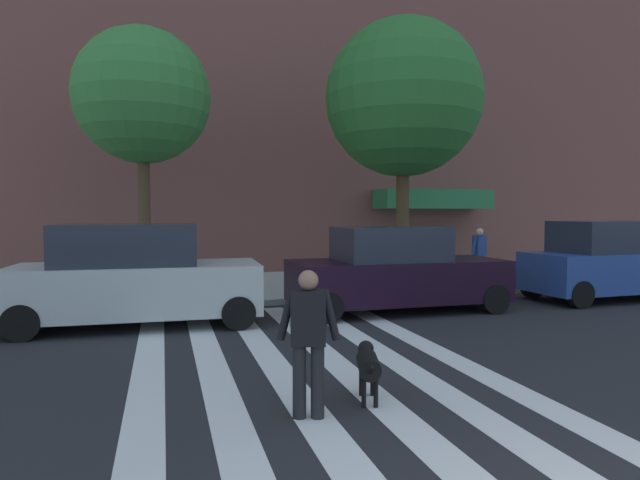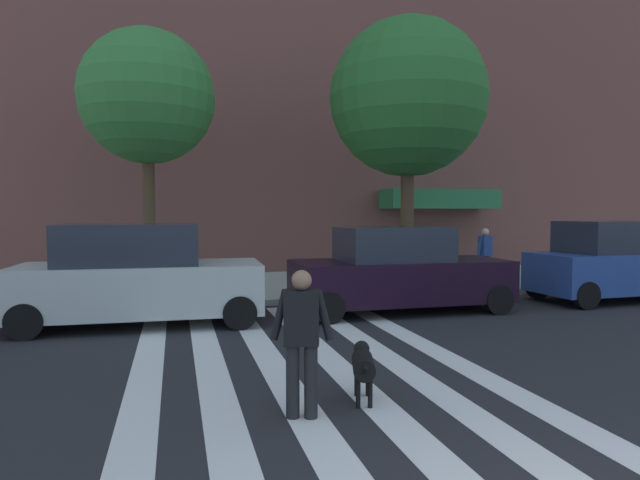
# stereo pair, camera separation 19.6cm
# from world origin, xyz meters

# --- Properties ---
(ground_plane) EXTENTS (160.00, 160.00, 0.00)m
(ground_plane) POSITION_xyz_m (0.00, 5.75, 0.00)
(ground_plane) COLOR #232326
(sidewalk_far) EXTENTS (80.00, 6.00, 0.15)m
(sidewalk_far) POSITION_xyz_m (0.00, 14.50, 0.07)
(sidewalk_far) COLOR #A6B0A4
(sidewalk_far) RESTS_ON ground_plane
(crosswalk_stripes) EXTENTS (4.95, 10.90, 0.01)m
(crosswalk_stripes) POSITION_xyz_m (-0.94, 5.75, 0.00)
(crosswalk_stripes) COLOR silver
(crosswalk_stripes) RESTS_ON ground_plane
(parked_car_behind_first) EXTENTS (4.83, 2.18, 2.04)m
(parked_car_behind_first) POSITION_xyz_m (-3.50, 9.99, 0.98)
(parked_car_behind_first) COLOR #B4BDB6
(parked_car_behind_first) RESTS_ON ground_plane
(parked_car_third_in_line) EXTENTS (4.88, 2.02, 1.93)m
(parked_car_third_in_line) POSITION_xyz_m (2.13, 9.99, 0.91)
(parked_car_third_in_line) COLOR black
(parked_car_third_in_line) RESTS_ON ground_plane
(parked_car_fourth_in_line) EXTENTS (4.53, 1.99, 2.04)m
(parked_car_fourth_in_line) POSITION_xyz_m (8.18, 9.99, 0.98)
(parked_car_fourth_in_line) COLOR navy
(parked_car_fourth_in_line) RESTS_ON ground_plane
(street_tree_nearest) EXTENTS (3.39, 3.39, 6.74)m
(street_tree_nearest) POSITION_xyz_m (-3.40, 13.12, 5.16)
(street_tree_nearest) COLOR #4C3823
(street_tree_nearest) RESTS_ON sidewalk_far
(street_tree_middle) EXTENTS (4.26, 4.26, 7.35)m
(street_tree_middle) POSITION_xyz_m (3.38, 12.32, 5.35)
(street_tree_middle) COLOR #4C3823
(street_tree_middle) RESTS_ON sidewalk_far
(pedestrian_dog_walker) EXTENTS (0.70, 0.34, 1.64)m
(pedestrian_dog_walker) POSITION_xyz_m (-1.44, 4.33, 0.93)
(pedestrian_dog_walker) COLOR black
(pedestrian_dog_walker) RESTS_ON ground_plane
(dog_on_leash) EXTENTS (0.43, 0.97, 0.65)m
(dog_on_leash) POSITION_xyz_m (-0.60, 4.69, 0.44)
(dog_on_leash) COLOR black
(dog_on_leash) RESTS_ON ground_plane
(pedestrian_bystander) EXTENTS (0.69, 0.35, 1.64)m
(pedestrian_bystander) POSITION_xyz_m (6.15, 12.85, 1.08)
(pedestrian_bystander) COLOR #282D4C
(pedestrian_bystander) RESTS_ON sidewalk_far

